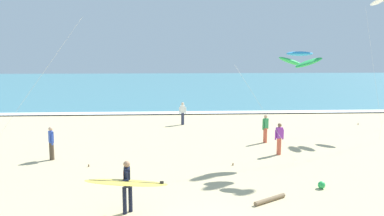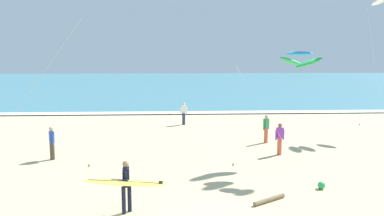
{
  "view_description": "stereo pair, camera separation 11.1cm",
  "coord_description": "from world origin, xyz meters",
  "views": [
    {
      "loc": [
        -0.3,
        -9.17,
        5.09
      ],
      "look_at": [
        0.6,
        7.15,
        2.72
      ],
      "focal_mm": 36.47,
      "sensor_mm": 36.0,
      "label": 1
    },
    {
      "loc": [
        -0.19,
        -9.17,
        5.09
      ],
      "look_at": [
        0.6,
        7.15,
        2.72
      ],
      "focal_mm": 36.47,
      "sensor_mm": 36.0,
      "label": 2
    }
  ],
  "objects": [
    {
      "name": "beach_ball",
      "position": [
        5.33,
        4.58,
        0.14
      ],
      "size": [
        0.28,
        0.28,
        0.28
      ],
      "primitive_type": "sphere",
      "color": "green",
      "rests_on": "ground"
    },
    {
      "name": "driftwood_log",
      "position": [
        3.07,
        3.42,
        0.08
      ],
      "size": [
        1.27,
        0.9,
        0.15
      ],
      "primitive_type": "cylinder",
      "rotation": [
        0.0,
        1.57,
        3.72
      ],
      "color": "#846B4C",
      "rests_on": "ground"
    },
    {
      "name": "surfer_lead",
      "position": [
        -1.67,
        2.55,
        1.06
      ],
      "size": [
        2.58,
        1.04,
        1.71
      ],
      "color": "black",
      "rests_on": "ground"
    },
    {
      "name": "bystander_purple_top",
      "position": [
        5.08,
        9.5,
        0.81
      ],
      "size": [
        0.48,
        0.26,
        1.59
      ],
      "color": "#D8593F",
      "rests_on": "ground"
    },
    {
      "name": "bystander_green_top",
      "position": [
        5.02,
        12.1,
        0.81
      ],
      "size": [
        0.41,
        0.34,
        1.59
      ],
      "color": "#D8593F",
      "rests_on": "ground"
    },
    {
      "name": "ocean_water",
      "position": [
        0.0,
        52.49,
        0.04
      ],
      "size": [
        160.0,
        60.0,
        0.08
      ],
      "primitive_type": "cube",
      "color": "teal",
      "rests_on": "ground"
    },
    {
      "name": "kite_arc_cobalt_mid",
      "position": [
        5.43,
        7.99,
        4.75
      ],
      "size": [
        3.69,
        2.58,
        5.1
      ],
      "color": "green",
      "rests_on": "ground"
    },
    {
      "name": "bystander_blue_top",
      "position": [
        -5.95,
        9.15,
        0.81
      ],
      "size": [
        0.32,
        0.44,
        1.59
      ],
      "color": "#4C3D2D",
      "rests_on": "ground"
    },
    {
      "name": "shoreline_foam",
      "position": [
        0.0,
        22.79,
        0.09
      ],
      "size": [
        160.0,
        1.4,
        0.01
      ],
      "primitive_type": "cube",
      "color": "white",
      "rests_on": "ocean_water"
    },
    {
      "name": "bystander_white_top",
      "position": [
        0.54,
        17.83,
        0.81
      ],
      "size": [
        0.5,
        0.22,
        1.59
      ],
      "color": "#2D334C",
      "rests_on": "ground"
    }
  ]
}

